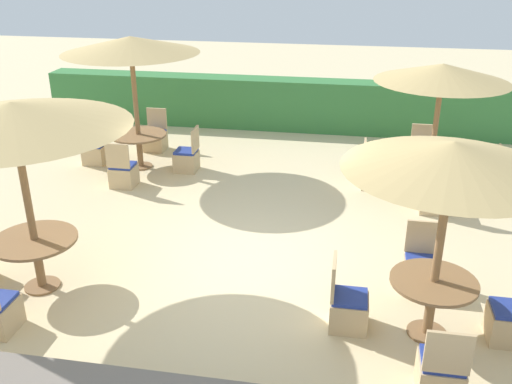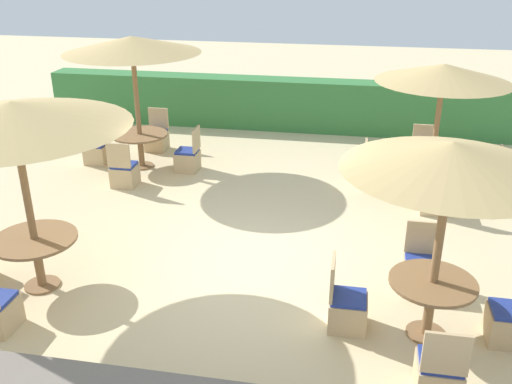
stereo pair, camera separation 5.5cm
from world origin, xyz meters
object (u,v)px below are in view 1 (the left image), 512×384
(patio_chair_front_right_west, at_px, (348,308))
(parasol_front_right, at_px, (452,157))
(round_table_front_right, at_px, (432,293))
(patio_chair_back_right_west, at_px, (373,175))
(patio_chair_back_right_south, at_px, (433,198))
(patio_chair_back_left_west, at_px, (95,151))
(parasol_front_left, at_px, (12,116))
(parasol_back_left, at_px, (131,45))
(patio_chair_back_right_north, at_px, (421,158))
(round_table_back_left, at_px, (139,140))
(patio_chair_front_right_east, at_px, (510,321))
(parasol_back_right, at_px, (442,73))
(patio_chair_back_left_east, at_px, (187,159))
(patio_chair_front_right_south, at_px, (440,374))
(patio_chair_back_left_south, at_px, (123,173))
(patio_chair_back_left_north, at_px, (155,139))
(round_table_front_left, at_px, (36,248))
(patio_chair_back_right_east, at_px, (486,180))
(patio_chair_front_right_north, at_px, (421,271))

(patio_chair_front_right_west, bearing_deg, parasol_front_right, 91.01)
(round_table_front_right, relative_size, patio_chair_back_right_west, 1.10)
(patio_chair_back_right_west, relative_size, patio_chair_back_right_south, 1.00)
(patio_chair_back_left_west, bearing_deg, patio_chair_back_right_west, 86.94)
(parasol_front_left, height_order, parasol_back_left, parasol_back_left)
(patio_chair_back_right_north, xyz_separation_m, round_table_back_left, (-5.82, -0.86, 0.33))
(patio_chair_front_right_east, distance_m, round_table_back_left, 7.93)
(round_table_front_right, xyz_separation_m, parasol_back_right, (0.44, 4.55, 1.66))
(parasol_front_right, xyz_separation_m, patio_chair_back_left_east, (-4.40, 4.73, -2.03))
(patio_chair_front_right_south, xyz_separation_m, round_table_back_left, (-5.45, 5.79, 0.33))
(parasol_front_left, height_order, patio_chair_back_right_north, parasol_front_left)
(parasol_back_left, xyz_separation_m, patio_chair_back_left_south, (0.05, -1.05, -2.27))
(patio_chair_back_right_south, xyz_separation_m, patio_chair_back_left_north, (-5.90, 2.29, 0.00))
(round_table_front_left, bearing_deg, patio_chair_back_right_west, 43.84)
(parasol_back_right, bearing_deg, patio_chair_front_right_east, -83.67)
(patio_chair_back_right_west, bearing_deg, patio_chair_back_right_east, 92.19)
(patio_chair_front_right_north, height_order, patio_chair_back_left_west, same)
(patio_chair_back_left_west, relative_size, patio_chair_back_left_south, 1.00)
(patio_chair_front_right_west, distance_m, parasol_back_right, 5.17)
(parasol_front_right, bearing_deg, patio_chair_front_right_north, 90.60)
(round_table_front_right, xyz_separation_m, parasol_front_left, (-5.14, 0.14, 1.86))
(patio_chair_front_right_north, bearing_deg, patio_chair_back_left_east, -40.25)
(patio_chair_back_left_west, bearing_deg, parasol_back_left, 87.50)
(parasol_front_left, relative_size, patio_chair_back_right_east, 3.11)
(parasol_back_right, bearing_deg, patio_chair_back_right_east, 1.63)
(patio_chair_back_left_west, relative_size, patio_chair_back_left_north, 1.00)
(round_table_front_left, bearing_deg, patio_chair_back_right_south, 31.58)
(patio_chair_back_right_west, height_order, round_table_back_left, patio_chair_back_right_west)
(patio_chair_front_right_south, xyz_separation_m, patio_chair_back_left_west, (-6.49, 5.84, 0.00))
(round_table_front_right, distance_m, parasol_back_right, 4.86)
(parasol_back_right, bearing_deg, patio_chair_front_right_south, -94.36)
(patio_chair_back_left_west, bearing_deg, patio_chair_front_right_south, 48.02)
(patio_chair_back_right_north, relative_size, patio_chair_back_left_west, 1.00)
(patio_chair_back_right_east, bearing_deg, patio_chair_back_left_west, 88.32)
(patio_chair_back_right_east, height_order, parasol_back_left, parasol_back_left)
(patio_chair_back_right_west, bearing_deg, parasol_front_right, 7.69)
(patio_chair_back_right_east, distance_m, patio_chair_back_left_east, 5.89)
(patio_chair_front_right_south, height_order, patio_chair_back_left_west, same)
(patio_chair_back_left_east, bearing_deg, patio_chair_front_right_east, -131.24)
(patio_chair_back_left_east, bearing_deg, patio_chair_back_right_west, -93.55)
(patio_chair_back_right_north, relative_size, patio_chair_back_left_south, 1.00)
(parasol_front_right, relative_size, patio_chair_back_left_north, 2.65)
(patio_chair_front_right_south, distance_m, parasol_back_right, 5.93)
(parasol_front_right, xyz_separation_m, patio_chair_front_right_west, (-0.97, -0.02, -2.03))
(patio_chair_back_right_west, bearing_deg, patio_chair_back_right_north, 138.60)
(patio_chair_front_right_east, bearing_deg, patio_chair_back_right_south, 8.44)
(patio_chair_back_right_west, relative_size, patio_chair_back_right_north, 1.00)
(patio_chair_front_right_east, height_order, round_table_back_left, patio_chair_front_right_east)
(patio_chair_front_right_west, xyz_separation_m, round_table_back_left, (-4.47, 4.78, 0.33))
(parasol_front_left, height_order, patio_chair_back_left_north, parasol_front_left)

